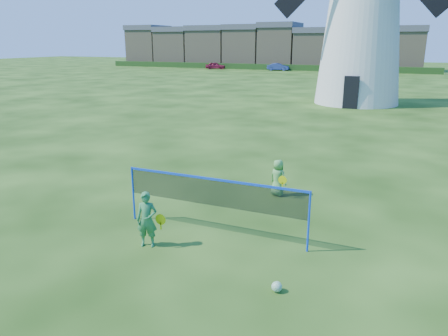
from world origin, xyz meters
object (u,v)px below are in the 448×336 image
object	(u,v)px
player_boy	(278,178)
play_ball	(277,287)
windmill	(363,13)
badminton_net	(213,193)
player_girl	(147,220)
car_right	(278,67)
car_left	(215,66)

from	to	relation	value
player_boy	play_ball	world-z (taller)	player_boy
windmill	badminton_net	bearing A→B (deg)	-90.42
windmill	player_girl	bearing A→B (deg)	-92.80
play_ball	car_right	distance (m)	70.25
badminton_net	player_boy	xyz separation A→B (m)	(0.69, 3.54, -0.53)
badminton_net	car_left	size ratio (longest dim) A/B	1.38
badminton_net	car_right	xyz separation A→B (m)	(-17.72, 65.34, -0.51)
play_ball	car_right	world-z (taller)	car_right
windmill	player_boy	world-z (taller)	windmill
player_boy	play_ball	bearing A→B (deg)	127.09
player_boy	car_left	size ratio (longest dim) A/B	0.33
player_girl	play_ball	size ratio (longest dim) A/B	6.40
windmill	play_ball	world-z (taller)	windmill
play_ball	car_left	bearing A→B (deg)	115.59
windmill	player_boy	size ratio (longest dim) A/B	15.86
player_girl	car_left	xyz separation A→B (m)	(-28.25, 65.67, -0.08)
car_left	car_right	xyz separation A→B (m)	(11.73, 0.96, 0.01)
player_girl	car_left	distance (m)	71.49
player_girl	player_boy	bearing A→B (deg)	49.96
car_right	player_girl	bearing A→B (deg)	-173.03
car_right	car_left	bearing A→B (deg)	87.73
car_left	car_right	size ratio (longest dim) A/B	0.96
car_left	car_right	world-z (taller)	car_right
player_boy	car_left	world-z (taller)	car_left
windmill	car_left	size ratio (longest dim) A/B	5.27
car_left	car_right	distance (m)	11.77
windmill	car_left	bearing A→B (deg)	128.72
badminton_net	car_left	xyz separation A→B (m)	(-29.45, 64.38, -0.52)
badminton_net	player_boy	bearing A→B (deg)	78.96
car_left	player_girl	bearing A→B (deg)	-177.57
play_ball	car_left	xyz separation A→B (m)	(-31.78, 66.36, 0.51)
badminton_net	player_girl	world-z (taller)	badminton_net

